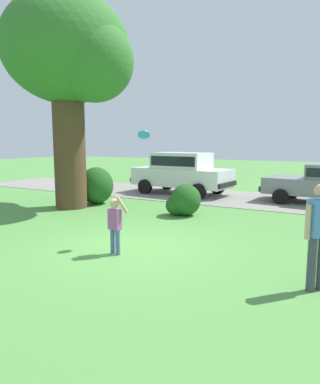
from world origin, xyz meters
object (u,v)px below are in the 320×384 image
(child_thrower, at_px, (115,222))
(frisbee, at_px, (144,135))
(oak_tree_large, at_px, (72,59))
(adult_onlooker, at_px, (319,231))
(parked_suv, at_px, (181,171))

(child_thrower, bearing_deg, frisbee, 83.59)
(child_thrower, relative_size, frisbee, 3.95)
(frisbee, bearing_deg, oak_tree_large, 149.41)
(adult_onlooker, bearing_deg, frisbee, 166.57)
(frisbee, distance_m, adult_onlooker, 4.22)
(oak_tree_large, height_order, parked_suv, oak_tree_large)
(parked_suv, relative_size, frisbee, 14.86)
(oak_tree_large, xyz_separation_m, parked_suv, (1.94, 4.87, -4.20))
(parked_suv, distance_m, frisbee, 8.20)
(parked_suv, distance_m, child_thrower, 8.99)
(oak_tree_large, relative_size, frisbee, 22.96)
(oak_tree_large, xyz_separation_m, frisbee, (4.62, -2.73, -2.72))
(oak_tree_large, bearing_deg, parked_suv, 68.25)
(frisbee, height_order, adult_onlooker, frisbee)
(parked_suv, bearing_deg, oak_tree_large, -111.75)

